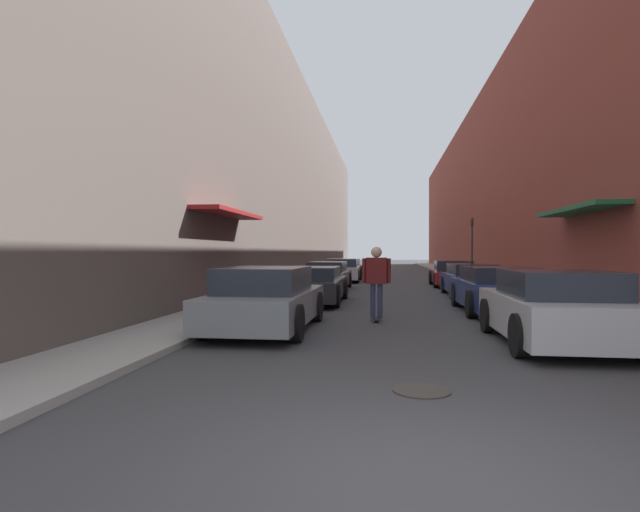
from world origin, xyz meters
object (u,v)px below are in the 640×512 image
object	(u,v)px
parked_car_left_3	(343,270)
parked_car_right_2	(471,280)
parked_car_left_1	(313,285)
skateboarder	(376,275)
parked_car_left_0	(266,300)
parked_car_left_4	(347,268)
manhole_cover	(421,390)
traffic_light	(472,241)
parked_car_right_0	(555,309)
parked_car_left_2	(328,276)
parked_car_right_3	(453,274)
parked_car_right_1	(496,290)

from	to	relation	value
parked_car_left_3	parked_car_right_2	distance (m)	10.23
parked_car_left_1	skateboarder	size ratio (longest dim) A/B	2.63
parked_car_left_0	parked_car_left_3	distance (m)	17.56
parked_car_left_4	manhole_cover	xyz separation A→B (m)	(2.99, -26.83, -0.59)
parked_car_left_3	traffic_light	xyz separation A→B (m)	(7.28, 1.30, 1.63)
parked_car_left_4	parked_car_right_0	bearing A→B (deg)	-76.62
parked_car_right_0	traffic_light	size ratio (longest dim) A/B	1.16
parked_car_left_1	parked_car_left_2	bearing A→B (deg)	91.62
parked_car_right_0	skateboarder	bearing A→B (deg)	139.86
parked_car_right_3	skateboarder	xyz separation A→B (m)	(-3.46, -12.62, 0.50)
parked_car_left_0	parked_car_left_2	world-z (taller)	parked_car_left_0
parked_car_left_1	parked_car_right_2	size ratio (longest dim) A/B	1.11
skateboarder	traffic_light	distance (m)	17.90
parked_car_left_2	parked_car_left_4	bearing A→B (deg)	90.19
parked_car_left_0	parked_car_right_3	distance (m)	15.47
parked_car_left_1	parked_car_left_2	world-z (taller)	parked_car_left_2
parked_car_left_2	parked_car_right_3	size ratio (longest dim) A/B	1.16
parked_car_right_0	traffic_light	bearing A→B (deg)	84.66
traffic_light	parked_car_left_3	bearing A→B (deg)	-169.89
parked_car_left_2	traffic_light	world-z (taller)	traffic_light
parked_car_left_4	parked_car_right_3	bearing A→B (deg)	-54.56
parked_car_left_4	skateboarder	size ratio (longest dim) A/B	2.17
manhole_cover	traffic_light	distance (m)	23.72
parked_car_right_0	parked_car_left_2	bearing A→B (deg)	114.08
parked_car_left_0	parked_car_right_1	xyz separation A→B (m)	(5.59, 3.90, -0.02)
parked_car_right_1	traffic_light	distance (m)	15.16
skateboarder	parked_car_right_3	bearing A→B (deg)	74.69
parked_car_right_2	parked_car_left_2	bearing A→B (deg)	157.04
parked_car_right_0	manhole_cover	distance (m)	4.27
parked_car_right_3	skateboarder	bearing A→B (deg)	-105.31
parked_car_left_4	traffic_light	bearing A→B (deg)	-26.08
parked_car_left_0	parked_car_right_0	world-z (taller)	parked_car_left_0
parked_car_left_4	parked_car_right_1	bearing A→B (deg)	-73.21
parked_car_right_3	parked_car_left_4	bearing A→B (deg)	125.44
parked_car_left_3	manhole_cover	xyz separation A→B (m)	(2.82, -21.89, -0.63)
parked_car_right_3	traffic_light	bearing A→B (deg)	69.88
parked_car_right_2	skateboarder	size ratio (longest dim) A/B	2.37
parked_car_left_2	parked_car_right_3	world-z (taller)	parked_car_right_3
parked_car_right_2	parked_car_right_1	bearing A→B (deg)	-91.75
parked_car_right_0	skateboarder	size ratio (longest dim) A/B	2.24
parked_car_left_4	skateboarder	xyz separation A→B (m)	(2.34, -20.77, 0.51)
parked_car_right_1	manhole_cover	distance (m)	8.66
parked_car_left_4	parked_car_right_1	distance (m)	19.43
parked_car_right_2	parked_car_right_3	bearing A→B (deg)	89.70
parked_car_left_0	parked_car_left_1	distance (m)	5.77
parked_car_left_2	parked_car_right_1	world-z (taller)	parked_car_right_1
parked_car_left_3	parked_car_right_2	bearing A→B (deg)	-56.82
parked_car_left_0	parked_car_right_3	bearing A→B (deg)	68.08
parked_car_right_0	skateboarder	world-z (taller)	skateboarder
parked_car_left_4	parked_car_right_3	size ratio (longest dim) A/B	0.95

